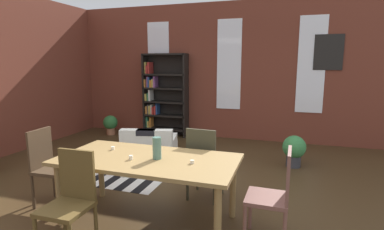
# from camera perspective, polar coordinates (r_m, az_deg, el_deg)

# --- Properties ---
(ground_plane) EXTENTS (9.81, 9.81, 0.00)m
(ground_plane) POSITION_cam_1_polar(r_m,az_deg,el_deg) (3.76, -5.23, -17.83)
(ground_plane) COLOR #402E19
(back_wall_brick) EXTENTS (8.47, 0.12, 3.10)m
(back_wall_brick) POSITION_cam_1_polar(r_m,az_deg,el_deg) (7.02, 7.13, 8.17)
(back_wall_brick) COLOR brown
(back_wall_brick) RESTS_ON ground
(window_pane_0) EXTENTS (0.55, 0.02, 2.01)m
(window_pane_0) POSITION_cam_1_polar(r_m,az_deg,el_deg) (7.48, -6.36, 9.48)
(window_pane_0) COLOR white
(window_pane_1) EXTENTS (0.55, 0.02, 2.01)m
(window_pane_1) POSITION_cam_1_polar(r_m,az_deg,el_deg) (6.94, 7.04, 9.44)
(window_pane_1) COLOR white
(window_pane_2) EXTENTS (0.55, 0.02, 2.01)m
(window_pane_2) POSITION_cam_1_polar(r_m,az_deg,el_deg) (6.83, 21.72, 8.82)
(window_pane_2) COLOR white
(dining_table) EXTENTS (1.95, 0.96, 0.73)m
(dining_table) POSITION_cam_1_polar(r_m,az_deg,el_deg) (3.34, -8.42, -9.29)
(dining_table) COLOR olive
(dining_table) RESTS_ON ground
(vase_on_table) EXTENTS (0.09, 0.09, 0.24)m
(vase_on_table) POSITION_cam_1_polar(r_m,az_deg,el_deg) (3.23, -6.68, -6.26)
(vase_on_table) COLOR #4C7266
(vase_on_table) RESTS_ON dining_table
(tealight_candle_0) EXTENTS (0.04, 0.04, 0.05)m
(tealight_candle_0) POSITION_cam_1_polar(r_m,az_deg,el_deg) (3.28, -11.55, -7.92)
(tealight_candle_0) COLOR silver
(tealight_candle_0) RESTS_ON dining_table
(tealight_candle_1) EXTENTS (0.04, 0.04, 0.04)m
(tealight_candle_1) POSITION_cam_1_polar(r_m,az_deg,el_deg) (3.69, -14.83, -6.11)
(tealight_candle_1) COLOR silver
(tealight_candle_1) RESTS_ON dining_table
(tealight_candle_2) EXTENTS (0.04, 0.04, 0.04)m
(tealight_candle_2) POSITION_cam_1_polar(r_m,az_deg,el_deg) (3.09, 0.02, -8.89)
(tealight_candle_2) COLOR silver
(tealight_candle_2) RESTS_ON dining_table
(dining_chair_head_left) EXTENTS (0.42, 0.42, 0.95)m
(dining_chair_head_left) POSITION_cam_1_polar(r_m,az_deg,el_deg) (4.14, -25.53, -8.46)
(dining_chair_head_left) COLOR #412F1E
(dining_chair_head_left) RESTS_ON ground
(dining_chair_head_right) EXTENTS (0.41, 0.41, 0.95)m
(dining_chair_head_right) POSITION_cam_1_polar(r_m,az_deg,el_deg) (3.07, 15.51, -14.15)
(dining_chair_head_right) COLOR brown
(dining_chair_head_right) RESTS_ON ground
(dining_chair_near_left) EXTENTS (0.41, 0.41, 0.95)m
(dining_chair_near_left) POSITION_cam_1_polar(r_m,az_deg,el_deg) (3.08, -22.08, -14.52)
(dining_chair_near_left) COLOR brown
(dining_chair_near_left) RESTS_ON ground
(dining_chair_far_right) EXTENTS (0.42, 0.42, 0.95)m
(dining_chair_far_right) POSITION_cam_1_polar(r_m,az_deg,el_deg) (3.86, 2.22, -8.76)
(dining_chair_far_right) COLOR #343222
(dining_chair_far_right) RESTS_ON ground
(bookshelf_tall) EXTENTS (1.08, 0.31, 1.97)m
(bookshelf_tall) POSITION_cam_1_polar(r_m,az_deg,el_deg) (7.28, -5.61, 3.88)
(bookshelf_tall) COLOR black
(bookshelf_tall) RESTS_ON ground
(armchair_white) EXTENTS (0.98, 0.98, 0.75)m
(armchair_white) POSITION_cam_1_polar(r_m,az_deg,el_deg) (4.97, -7.92, -7.39)
(armchair_white) COLOR silver
(armchair_white) RESTS_ON ground
(potted_plant_by_shelf) EXTENTS (0.35, 0.35, 0.48)m
(potted_plant_by_shelf) POSITION_cam_1_polar(r_m,az_deg,el_deg) (7.65, -15.24, -1.61)
(potted_plant_by_shelf) COLOR #9E6042
(potted_plant_by_shelf) RESTS_ON ground
(potted_plant_window) EXTENTS (0.39, 0.39, 0.54)m
(potted_plant_window) POSITION_cam_1_polar(r_m,az_deg,el_deg) (5.39, 18.83, -6.17)
(potted_plant_window) COLOR #333338
(potted_plant_window) RESTS_ON ground
(striped_rug) EXTENTS (1.36, 0.76, 0.01)m
(striped_rug) POSITION_cam_1_polar(r_m,az_deg,el_deg) (4.81, -13.70, -11.66)
(striped_rug) COLOR black
(striped_rug) RESTS_ON ground
(framed_picture) EXTENTS (0.56, 0.03, 0.72)m
(framed_picture) POSITION_cam_1_polar(r_m,az_deg,el_deg) (6.85, 24.52, 10.79)
(framed_picture) COLOR black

